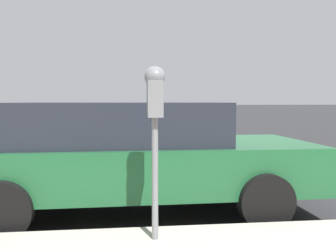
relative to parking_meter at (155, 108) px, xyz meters
name	(u,v)px	position (x,y,z in m)	size (l,w,h in m)	color
ground_plane	(179,191)	(2.56, -0.61, -1.39)	(220.00, 220.00, 0.00)	#2B2B2D
parking_meter	(155,108)	(0.00, 0.00, 0.00)	(0.21, 0.19, 1.62)	gray
car_green	(131,154)	(1.52, 0.18, -0.63)	(2.16, 4.63, 1.43)	#1E5B33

